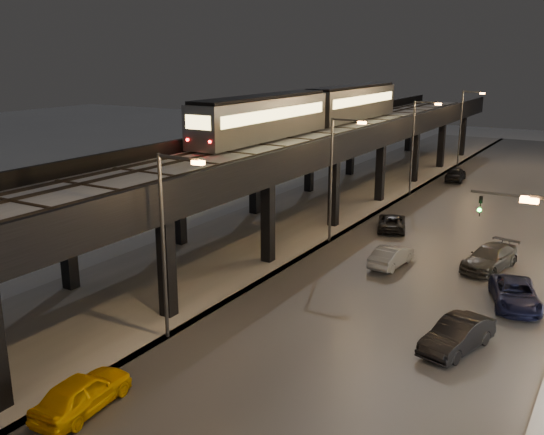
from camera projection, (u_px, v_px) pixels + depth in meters
The scene contains 18 objects.
road_surface at pixel (457, 245), 43.47m from camera, with size 17.00×120.00×0.06m, color #46474D.
under_viaduct_pavement at pixel (292, 219), 50.16m from camera, with size 11.00×120.00×0.06m, color #9FA1A8.
elevated_viaduct at pixel (273, 158), 46.09m from camera, with size 9.00×100.00×6.30m.
viaduct_trackbed at pixel (274, 147), 45.99m from camera, with size 8.40×100.00×0.32m.
viaduct_parapet_streetside at pixel (326, 146), 43.73m from camera, with size 0.30×100.00×1.10m, color black.
viaduct_parapet_far at pixel (227, 137), 48.05m from camera, with size 0.30×100.00×1.10m, color black.
streetlight_left_1 at pixel (167, 235), 27.82m from camera, with size 2.57×0.28×9.00m.
streetlight_left_2 at pixel (335, 172), 42.72m from camera, with size 2.57×0.28×9.00m.
streetlight_left_3 at pixel (415, 141), 57.62m from camera, with size 2.57×0.28×9.00m.
streetlight_left_4 at pixel (463, 123), 72.52m from camera, with size 2.57×0.28×9.00m.
subway_train at pixel (314, 109), 56.18m from camera, with size 2.89×35.07×3.45m.
car_taxi at pixel (82, 394), 23.11m from camera, with size 1.74×4.33×1.47m, color #F0B000.
car_near_white at pixel (391, 257), 38.84m from camera, with size 1.43×4.10×1.35m, color #8D93A0.
car_mid_silver at pixel (392, 223), 46.96m from camera, with size 2.04×4.43×1.23m, color black.
car_far_white at pixel (456, 174), 64.90m from camera, with size 1.80×4.47×1.52m, color black.
car_onc_silver at pixel (457, 336), 27.81m from camera, with size 1.58×4.53×1.49m, color black.
car_onc_dark at pixel (515, 295), 32.70m from camera, with size 2.28×4.95×1.38m, color #14183B.
car_onc_white at pixel (490, 258), 38.35m from camera, with size 2.08×5.11×1.48m, color #3B3B3C.
Camera 1 is at (17.40, -7.37, 13.31)m, focal length 40.00 mm.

